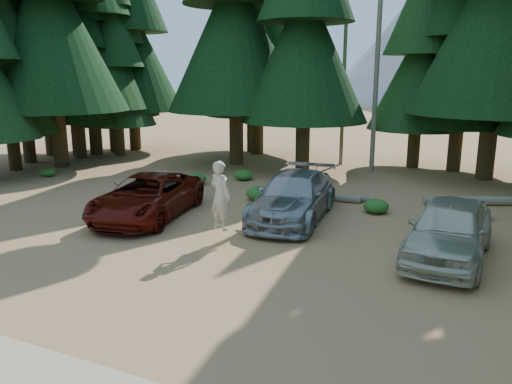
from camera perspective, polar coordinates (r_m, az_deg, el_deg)
ground at (r=12.96m, az=-4.10°, el=-8.59°), size 160.00×160.00×0.00m
forest_belt_north at (r=26.62m, az=11.56°, el=2.59°), size 36.00×7.00×22.00m
snag_front at (r=25.55m, az=13.75°, el=15.58°), size 0.24×0.24×12.00m
snag_back at (r=27.44m, az=10.05°, el=13.48°), size 0.20×0.20×10.00m
mountain_peak at (r=99.43m, az=20.62°, el=17.05°), size 48.00×50.00×28.00m
red_pickup at (r=17.52m, az=-12.32°, el=-0.50°), size 3.36×5.67×1.48m
silver_minivan_center at (r=16.97m, az=4.32°, el=-0.52°), size 2.72×5.59×1.57m
silver_minivan_right at (r=14.21m, az=21.23°, el=-4.03°), size 2.24×4.91×1.63m
frisbee_player at (r=14.32m, az=-4.13°, el=-0.38°), size 0.86×0.70×2.02m
log_left at (r=19.58m, az=7.63°, el=-0.70°), size 3.46×1.53×0.26m
log_mid at (r=19.75m, az=7.30°, el=-0.56°), size 3.19×0.51×0.26m
log_right at (r=20.88m, az=25.84°, el=-0.92°), size 5.21×2.47×0.35m
shrub_far_left at (r=22.43m, az=-6.98°, el=1.51°), size 1.02×1.02×0.56m
shrub_left at (r=23.31m, az=-1.43°, el=1.97°), size 0.89×0.89×0.49m
shrub_center_left at (r=19.54m, az=0.31°, el=-0.16°), size 1.00×1.00×0.55m
shrub_center_right at (r=18.28m, az=13.57°, el=-1.57°), size 0.90×0.90×0.50m
shrub_right at (r=18.64m, az=23.79°, el=-2.02°), size 0.96×0.96×0.53m
shrub_edge_west at (r=26.15m, az=-22.68°, el=2.08°), size 0.72×0.72×0.40m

